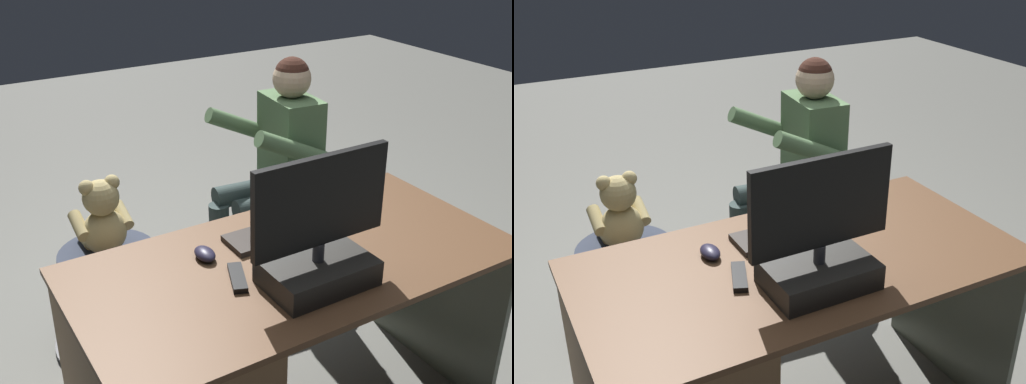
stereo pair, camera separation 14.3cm
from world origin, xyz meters
TOP-DOWN VIEW (x-y plane):
  - ground_plane at (0.00, 0.00)m, footprint 10.00×10.00m
  - desk at (0.39, 0.39)m, footprint 1.45×0.73m
  - monitor at (0.03, 0.54)m, footprint 0.45×0.22m
  - keyboard at (-0.06, 0.23)m, footprint 0.42×0.14m
  - computer_mouse at (0.25, 0.24)m, footprint 0.06×0.10m
  - cup at (-0.34, 0.21)m, footprint 0.07×0.07m
  - tv_remote at (0.22, 0.41)m, footprint 0.10×0.16m
  - office_chair_teddy at (0.38, -0.42)m, footprint 0.53×0.53m
  - teddy_bear at (0.38, -0.43)m, footprint 0.24×0.24m
  - visitor_chair at (-0.59, -0.51)m, footprint 0.50×0.50m
  - person at (-0.51, -0.50)m, footprint 0.53×0.51m

SIDE VIEW (x-z plane):
  - ground_plane at x=0.00m, z-range 0.00..0.00m
  - office_chair_teddy at x=0.38m, z-range 0.03..0.48m
  - visitor_chair at x=-0.59m, z-range 0.04..0.50m
  - desk at x=0.39m, z-range 0.02..0.76m
  - teddy_bear at x=0.38m, z-range 0.44..0.78m
  - person at x=-0.51m, z-range 0.10..1.23m
  - tv_remote at x=0.22m, z-range 0.73..0.75m
  - keyboard at x=-0.06m, z-range 0.73..0.75m
  - computer_mouse at x=0.25m, z-range 0.73..0.77m
  - cup at x=-0.34m, z-range 0.73..0.82m
  - monitor at x=0.03m, z-range 0.65..1.07m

